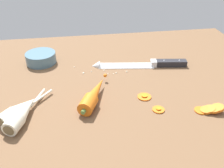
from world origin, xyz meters
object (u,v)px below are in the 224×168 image
object	(u,v)px
parsnip_mid_left	(22,114)
carrot_slice_stray_mid	(158,109)
carrot_slice_stack	(210,109)
chefs_knife	(138,64)
whole_carrot	(94,95)
prep_bowl	(41,58)
carrot_slice_stray_near	(144,96)
parsnip_front	(19,110)

from	to	relation	value
parsnip_mid_left	carrot_slice_stray_mid	bearing A→B (deg)	-2.13
carrot_slice_stack	carrot_slice_stray_mid	bearing A→B (deg)	168.49
chefs_knife	whole_carrot	distance (cm)	26.31
parsnip_mid_left	prep_bowl	xyz separation A→B (cm)	(2.07, 33.15, 0.17)
whole_carrot	parsnip_mid_left	bearing A→B (deg)	-163.09
carrot_slice_stack	carrot_slice_stray_mid	world-z (taller)	carrot_slice_stack
whole_carrot	carrot_slice_stray_mid	bearing A→B (deg)	-22.57
parsnip_mid_left	carrot_slice_stray_near	distance (cm)	34.89
parsnip_front	chefs_knife	bearing A→B (deg)	31.28
parsnip_front	carrot_slice_stray_near	world-z (taller)	parsnip_front
parsnip_mid_left	parsnip_front	bearing A→B (deg)	116.65
chefs_knife	prep_bowl	world-z (taller)	prep_bowl
parsnip_front	parsnip_mid_left	xyz separation A→B (cm)	(0.96, -1.92, -0.00)
carrot_slice_stack	carrot_slice_stray_near	distance (cm)	18.51
prep_bowl	whole_carrot	bearing A→B (deg)	-57.71
chefs_knife	carrot_slice_stray_near	size ratio (longest dim) A/B	8.47
chefs_knife	whole_carrot	bearing A→B (deg)	-132.93
parsnip_front	prep_bowl	bearing A→B (deg)	84.45
whole_carrot	parsnip_mid_left	distance (cm)	20.18
carrot_slice_stack	chefs_knife	bearing A→B (deg)	114.26
parsnip_front	parsnip_mid_left	size ratio (longest dim) A/B	0.83
prep_bowl	parsnip_mid_left	bearing A→B (deg)	-93.57
whole_carrot	carrot_slice_stack	xyz separation A→B (cm)	(31.08, -10.02, -1.27)
parsnip_mid_left	carrot_slice_stack	size ratio (longest dim) A/B	2.49
whole_carrot	parsnip_mid_left	size ratio (longest dim) A/B	1.00
prep_bowl	chefs_knife	bearing A→B (deg)	-12.89
whole_carrot	carrot_slice_stack	bearing A→B (deg)	-17.87
whole_carrot	carrot_slice_stray_near	distance (cm)	15.26
chefs_knife	carrot_slice_stack	bearing A→B (deg)	-65.74
carrot_slice_stack	carrot_slice_stray_mid	xyz separation A→B (cm)	(-13.66, 2.78, -0.47)
carrot_slice_stray_near	prep_bowl	bearing A→B (deg)	139.28
whole_carrot	carrot_slice_stray_near	xyz separation A→B (cm)	(15.15, -0.60, -1.74)
parsnip_front	carrot_slice_stray_mid	world-z (taller)	parsnip_front
parsnip_mid_left	carrot_slice_stray_near	world-z (taller)	parsnip_mid_left
carrot_slice_stray_mid	carrot_slice_stack	bearing A→B (deg)	-11.51
carrot_slice_stray_near	prep_bowl	size ratio (longest dim) A/B	0.37
parsnip_mid_left	carrot_slice_stray_mid	world-z (taller)	parsnip_mid_left
parsnip_front	carrot_slice_stray_near	distance (cm)	35.61
whole_carrot	carrot_slice_stray_mid	size ratio (longest dim) A/B	5.63
parsnip_front	parsnip_mid_left	distance (cm)	2.15
carrot_slice_stray_mid	parsnip_mid_left	bearing A→B (deg)	177.87
carrot_slice_stray_near	carrot_slice_stack	bearing A→B (deg)	-30.60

